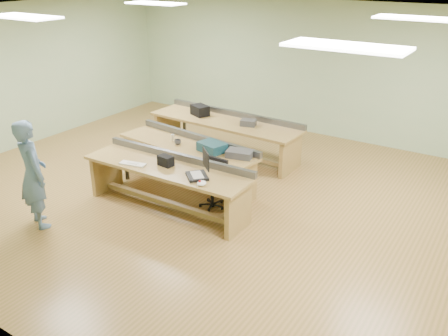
{
  "coord_description": "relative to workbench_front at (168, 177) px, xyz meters",
  "views": [
    {
      "loc": [
        4.06,
        -6.09,
        3.73
      ],
      "look_at": [
        0.49,
        -0.6,
        0.87
      ],
      "focal_mm": 38.0,
      "sensor_mm": 36.0,
      "label": 1
    }
  ],
  "objects": [
    {
      "name": "floor",
      "position": [
        0.46,
        0.78,
        -0.56
      ],
      "size": [
        10.0,
        10.0,
        0.0
      ],
      "primitive_type": "plane",
      "color": "olive",
      "rests_on": "ground"
    },
    {
      "name": "ceiling",
      "position": [
        0.46,
        0.78,
        2.44
      ],
      "size": [
        10.0,
        10.0,
        0.0
      ],
      "primitive_type": "plane",
      "color": "silver",
      "rests_on": "wall_back"
    },
    {
      "name": "wall_back",
      "position": [
        0.46,
        4.78,
        0.94
      ],
      "size": [
        10.0,
        0.04,
        3.0
      ],
      "primitive_type": "cube",
      "color": "#9EB287",
      "rests_on": "floor"
    },
    {
      "name": "wall_left",
      "position": [
        -4.54,
        0.78,
        0.94
      ],
      "size": [
        0.04,
        8.0,
        3.0
      ],
      "primitive_type": "cube",
      "color": "#9EB287",
      "rests_on": "floor"
    },
    {
      "name": "fluor_panels",
      "position": [
        0.46,
        0.78,
        2.41
      ],
      "size": [
        6.2,
        3.5,
        0.03
      ],
      "color": "white",
      "rests_on": "ceiling"
    },
    {
      "name": "workbench_front",
      "position": [
        0.0,
        0.0,
        0.0
      ],
      "size": [
        2.89,
        0.82,
        0.86
      ],
      "rotation": [
        0.0,
        0.0,
        0.02
      ],
      "color": "#A28444",
      "rests_on": "floor"
    },
    {
      "name": "workbench_mid",
      "position": [
        -0.3,
        0.94,
        -0.0
      ],
      "size": [
        2.84,
        1.05,
        0.86
      ],
      "rotation": [
        0.0,
        0.0,
        -0.11
      ],
      "color": "#A28444",
      "rests_on": "floor"
    },
    {
      "name": "workbench_back",
      "position": [
        -0.5,
        2.48,
        0.01
      ],
      "size": [
        3.31,
        0.99,
        0.86
      ],
      "rotation": [
        0.0,
        0.0,
        -0.04
      ],
      "color": "#A28444",
      "rests_on": "floor"
    },
    {
      "name": "person",
      "position": [
        -1.33,
        -1.49,
        0.28
      ],
      "size": [
        0.72,
        0.59,
        1.68
      ],
      "primitive_type": "imported",
      "rotation": [
        0.0,
        0.0,
        2.78
      ],
      "color": "slate",
      "rests_on": "floor"
    },
    {
      "name": "laptop_base",
      "position": [
        0.66,
        -0.1,
        0.21
      ],
      "size": [
        0.46,
        0.46,
        0.04
      ],
      "primitive_type": "cube",
      "rotation": [
        0.0,
        0.0,
        -0.72
      ],
      "color": "black",
      "rests_on": "workbench_front"
    },
    {
      "name": "laptop_screen",
      "position": [
        0.75,
        0.01,
        0.47
      ],
      "size": [
        0.28,
        0.25,
        0.28
      ],
      "primitive_type": "cube",
      "rotation": [
        0.0,
        0.0,
        -0.72
      ],
      "color": "black",
      "rests_on": "laptop_base"
    },
    {
      "name": "keyboard",
      "position": [
        -0.49,
        -0.27,
        0.21
      ],
      "size": [
        0.45,
        0.23,
        0.02
      ],
      "primitive_type": "cube",
      "rotation": [
        0.0,
        0.0,
        0.21
      ],
      "color": "silver",
      "rests_on": "workbench_front"
    },
    {
      "name": "trackball_mouse",
      "position": [
        0.88,
        -0.29,
        0.23
      ],
      "size": [
        0.18,
        0.19,
        0.07
      ],
      "primitive_type": "ellipsoid",
      "rotation": [
        0.0,
        0.0,
        -0.37
      ],
      "color": "white",
      "rests_on": "workbench_front"
    },
    {
      "name": "camera_bag",
      "position": [
        -0.02,
        -0.0,
        0.28
      ],
      "size": [
        0.26,
        0.18,
        0.16
      ],
      "primitive_type": "cube",
      "rotation": [
        0.0,
        0.0,
        -0.11
      ],
      "color": "black",
      "rests_on": "workbench_front"
    },
    {
      "name": "task_chair",
      "position": [
        0.58,
        0.45,
        -0.26
      ],
      "size": [
        0.46,
        0.46,
        0.81
      ],
      "rotation": [
        0.0,
        0.0,
        -0.05
      ],
      "color": "black",
      "rests_on": "floor"
    },
    {
      "name": "parts_bin_teal",
      "position": [
        0.25,
        0.91,
        0.27
      ],
      "size": [
        0.52,
        0.44,
        0.16
      ],
      "primitive_type": "cube",
      "rotation": [
        0.0,
        0.0,
        -0.25
      ],
      "color": "#13353F",
      "rests_on": "workbench_mid"
    },
    {
      "name": "parts_bin_grey",
      "position": [
        0.78,
        0.94,
        0.25
      ],
      "size": [
        0.48,
        0.37,
        0.12
      ],
      "primitive_type": "cube",
      "rotation": [
        0.0,
        0.0,
        0.24
      ],
      "color": "#353538",
      "rests_on": "workbench_mid"
    },
    {
      "name": "mug",
      "position": [
        -0.45,
        0.85,
        0.24
      ],
      "size": [
        0.15,
        0.15,
        0.09
      ],
      "primitive_type": "imported",
      "rotation": [
        0.0,
        0.0,
        -0.33
      ],
      "color": "#353538",
      "rests_on": "workbench_mid"
    },
    {
      "name": "drinks_can",
      "position": [
        -0.65,
        0.96,
        0.25
      ],
      "size": [
        0.08,
        0.08,
        0.12
      ],
      "primitive_type": "cylinder",
      "rotation": [
        0.0,
        0.0,
        0.23
      ],
      "color": "silver",
      "rests_on": "workbench_mid"
    },
    {
      "name": "storage_box_back",
      "position": [
        -1.14,
        2.49,
        0.3
      ],
      "size": [
        0.45,
        0.39,
        0.21
      ],
      "primitive_type": "cube",
      "rotation": [
        0.0,
        0.0,
        -0.39
      ],
      "color": "black",
      "rests_on": "workbench_back"
    },
    {
      "name": "tray_back",
      "position": [
        0.06,
        2.45,
        0.25
      ],
      "size": [
        0.34,
        0.29,
        0.12
      ],
      "primitive_type": "cube",
      "rotation": [
        0.0,
        0.0,
        0.29
      ],
      "color": "#353538",
      "rests_on": "workbench_back"
    }
  ]
}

